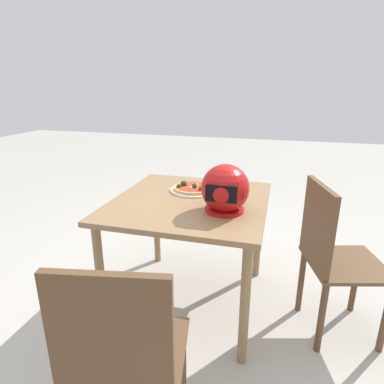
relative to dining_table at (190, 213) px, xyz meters
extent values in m
plane|color=#B2ADA3|center=(0.00, 0.00, -0.63)|extent=(14.00, 14.00, 0.00)
cube|color=olive|center=(0.00, 0.00, 0.07)|extent=(0.92, 0.97, 0.03)
cylinder|color=olive|center=(-0.40, -0.42, -0.29)|extent=(0.05, 0.05, 0.69)
cylinder|color=olive|center=(0.40, -0.42, -0.29)|extent=(0.05, 0.05, 0.69)
cylinder|color=olive|center=(-0.40, 0.42, -0.29)|extent=(0.05, 0.05, 0.69)
cylinder|color=olive|center=(0.40, 0.42, -0.29)|extent=(0.05, 0.05, 0.69)
cylinder|color=white|center=(0.02, -0.17, 0.10)|extent=(0.31, 0.31, 0.01)
cylinder|color=tan|center=(0.02, -0.17, 0.11)|extent=(0.27, 0.27, 0.02)
cylinder|color=red|center=(0.02, -0.17, 0.12)|extent=(0.23, 0.23, 0.00)
sphere|color=#234C1E|center=(0.09, -0.17, 0.13)|extent=(0.04, 0.04, 0.04)
sphere|color=#234C1E|center=(-0.04, -0.10, 0.13)|extent=(0.03, 0.03, 0.03)
sphere|color=#234C1E|center=(0.11, -0.12, 0.13)|extent=(0.03, 0.03, 0.03)
sphere|color=#234C1E|center=(0.01, -0.14, 0.13)|extent=(0.04, 0.04, 0.04)
sphere|color=#234C1E|center=(-0.05, -0.14, 0.13)|extent=(0.03, 0.03, 0.03)
cylinder|color=#E0D172|center=(0.00, -0.17, 0.13)|extent=(0.03, 0.03, 0.02)
cylinder|color=#E0D172|center=(0.02, -0.09, 0.13)|extent=(0.02, 0.02, 0.02)
cylinder|color=#E0D172|center=(0.00, -0.14, 0.13)|extent=(0.02, 0.02, 0.02)
sphere|color=#B21414|center=(-0.23, 0.13, 0.22)|extent=(0.26, 0.26, 0.26)
cylinder|color=#B21414|center=(-0.23, 0.13, 0.10)|extent=(0.22, 0.22, 0.02)
cube|color=black|center=(-0.23, 0.25, 0.23)|extent=(0.16, 0.02, 0.09)
cube|color=brown|center=(-0.91, 0.03, -0.19)|extent=(0.49, 0.49, 0.02)
cube|color=brown|center=(-0.73, 0.08, 0.04)|extent=(0.13, 0.37, 0.45)
cylinder|color=brown|center=(-1.03, -0.17, -0.42)|extent=(0.04, 0.04, 0.43)
cylinder|color=brown|center=(-0.70, -0.08, -0.42)|extent=(0.04, 0.04, 0.43)
cylinder|color=brown|center=(-0.79, 0.24, -0.42)|extent=(0.04, 0.04, 0.43)
cube|color=brown|center=(-0.03, 0.93, -0.19)|extent=(0.47, 0.47, 0.02)
cube|color=brown|center=(-0.07, 1.12, 0.04)|extent=(0.38, 0.10, 0.45)
cylinder|color=brown|center=(0.16, 0.80, -0.42)|extent=(0.04, 0.04, 0.43)
cylinder|color=brown|center=(-0.17, 0.74, -0.42)|extent=(0.04, 0.04, 0.43)
camera|label=1|loc=(-0.51, 1.79, 0.76)|focal=30.33mm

